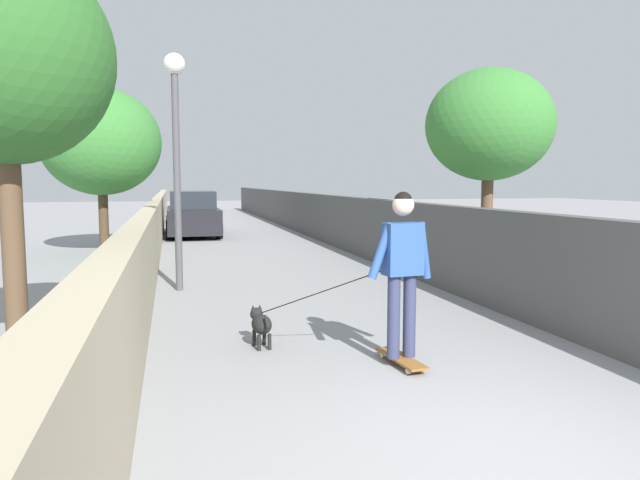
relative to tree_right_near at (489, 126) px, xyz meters
name	(u,v)px	position (x,y,z in m)	size (l,w,h in m)	color
ground_plane	(246,245)	(6.50, 4.07, -2.98)	(80.00, 80.00, 0.00)	gray
wall_left	(154,230)	(4.50, 6.63, -2.31)	(48.00, 0.30, 1.33)	tan
fence_right	(349,224)	(4.50, 1.51, -2.25)	(48.00, 0.30, 1.46)	#4C4C4C
tree_right_near	(489,126)	(0.00, 0.00, 0.00)	(2.52, 2.52, 4.11)	brown
tree_left_mid	(3,58)	(-4.50, 7.66, 0.04)	(2.01, 2.01, 4.05)	brown
tree_left_far	(101,142)	(5.50, 7.90, -0.10)	(3.04, 3.04, 4.26)	#473523
lamp_post	(176,128)	(-0.36, 6.08, -0.21)	(0.36, 0.36, 4.00)	#4C4C51
skateboard	(401,359)	(-5.16, 3.94, -2.91)	(0.82, 0.28, 0.08)	brown
person_skateboarder	(402,261)	(-5.16, 3.94, -1.90)	(0.26, 0.72, 1.69)	#333859
dog	(261,323)	(-4.15, 5.22, -2.70)	(1.30, 1.42, 1.06)	black
car_near	(193,215)	(10.04, 5.48, -2.26)	(4.30, 1.80, 1.54)	black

